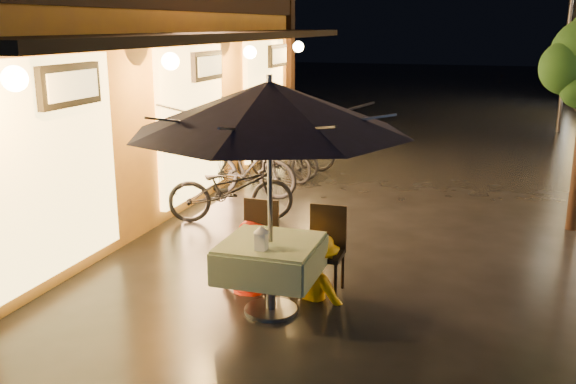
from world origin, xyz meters
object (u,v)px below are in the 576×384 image
(person_orange, at_px, (248,222))
(person_yellow, at_px, (316,235))
(table_lantern, at_px, (261,236))
(bicycle_0, at_px, (231,189))
(patio_umbrella, at_px, (269,107))
(cafe_table, at_px, (271,259))

(person_orange, xyz_separation_m, person_yellow, (0.80, -0.02, -0.07))
(table_lantern, relative_size, person_orange, 0.16)
(person_orange, bearing_deg, bicycle_0, -56.03)
(table_lantern, xyz_separation_m, bicycle_0, (-1.62, 3.14, -0.42))
(patio_umbrella, bearing_deg, bicycle_0, 119.55)
(cafe_table, distance_m, patio_umbrella, 1.56)
(cafe_table, distance_m, table_lantern, 0.43)
(patio_umbrella, distance_m, bicycle_0, 3.68)
(person_yellow, bearing_deg, bicycle_0, -31.43)
(cafe_table, relative_size, table_lantern, 3.96)
(person_orange, xyz_separation_m, bicycle_0, (-1.17, 2.32, -0.27))
(table_lantern, bearing_deg, person_yellow, 66.57)
(patio_umbrella, relative_size, table_lantern, 11.25)
(patio_umbrella, bearing_deg, person_yellow, 56.81)
(table_lantern, bearing_deg, patio_umbrella, 90.00)
(person_orange, bearing_deg, cafe_table, 136.48)
(table_lantern, distance_m, person_orange, 0.95)
(person_yellow, height_order, bicycle_0, person_yellow)
(cafe_table, xyz_separation_m, person_yellow, (0.35, 0.53, 0.12))
(cafe_table, bearing_deg, patio_umbrella, 63.43)
(cafe_table, relative_size, patio_umbrella, 0.35)
(table_lantern, xyz_separation_m, person_orange, (-0.45, 0.82, -0.14))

